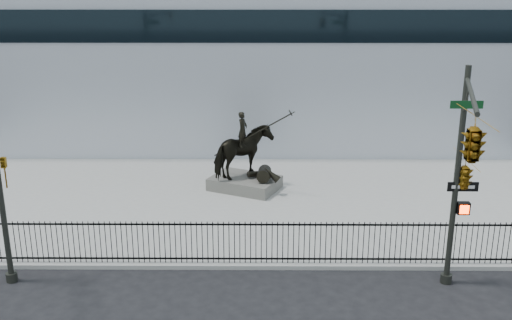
{
  "coord_description": "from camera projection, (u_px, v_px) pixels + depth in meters",
  "views": [
    {
      "loc": [
        0.99,
        -17.02,
        9.55
      ],
      "look_at": [
        0.85,
        6.0,
        2.3
      ],
      "focal_mm": 42.0,
      "sensor_mm": 36.0,
      "label": 1
    }
  ],
  "objects": [
    {
      "name": "traffic_signal_right",
      "position": [
        468.0,
        159.0,
        15.7
      ],
      "size": [
        2.17,
        6.86,
        7.0
      ],
      "color": "#262823",
      "rests_on": "ground"
    },
    {
      "name": "picket_fence",
      "position": [
        230.0,
        242.0,
        20.03
      ],
      "size": [
        22.1,
        0.1,
        1.5
      ],
      "color": "black",
      "rests_on": "plaza"
    },
    {
      "name": "equestrian_statue",
      "position": [
        246.0,
        153.0,
        26.61
      ],
      "size": [
        3.42,
        2.92,
        3.17
      ],
      "rotation": [
        0.0,
        0.0,
        -0.43
      ],
      "color": "black",
      "rests_on": "statue_plinth"
    },
    {
      "name": "ground",
      "position": [
        228.0,
        285.0,
        19.11
      ],
      "size": [
        120.0,
        120.0,
        0.0
      ],
      "primitive_type": "plane",
      "color": "black",
      "rests_on": "ground"
    },
    {
      "name": "statue_plinth",
      "position": [
        245.0,
        183.0,
        27.06
      ],
      "size": [
        3.49,
        3.05,
        0.55
      ],
      "primitive_type": "cube",
      "rotation": [
        0.0,
        0.0,
        -0.43
      ],
      "color": "#5F5D56",
      "rests_on": "plaza"
    },
    {
      "name": "building",
      "position": [
        244.0,
        58.0,
        36.83
      ],
      "size": [
        44.0,
        14.0,
        9.0
      ],
      "primitive_type": "cube",
      "color": "silver",
      "rests_on": "ground"
    },
    {
      "name": "plaza",
      "position": [
        236.0,
        202.0,
        25.76
      ],
      "size": [
        30.0,
        12.0,
        0.15
      ],
      "primitive_type": "cube",
      "color": "#969693",
      "rests_on": "ground"
    }
  ]
}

